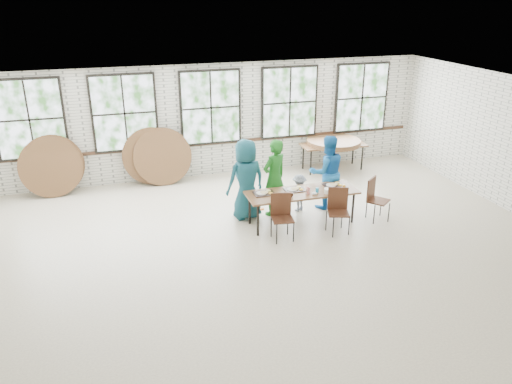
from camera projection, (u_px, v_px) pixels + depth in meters
room at (211, 109)px, 13.07m from camera, size 12.00×12.00×12.00m
dining_table at (302, 194)px, 10.65m from camera, size 2.41×0.82×0.74m
chair_near_left at (282, 212)px, 10.07m from camera, size 0.48×0.46×0.95m
chair_near_right at (338, 206)px, 10.35m from camera, size 0.53×0.52×0.95m
chair_spare at (375, 195)px, 10.91m from camera, size 0.58×0.58×0.95m
adult_teal at (246, 180)px, 10.86m from camera, size 0.97×0.73×1.80m
adult_green at (274, 178)px, 11.05m from camera, size 0.75×0.65×1.75m
toddler at (299, 193)px, 11.38m from camera, size 0.64×0.50×0.87m
adult_blue at (327, 172)px, 11.40m from camera, size 0.88×0.70×1.73m
storage_table at (333, 146)px, 13.93m from camera, size 1.84×0.84×0.74m
tabletop_clutter at (307, 190)px, 10.63m from camera, size 2.05×0.63×0.11m
round_tops_stacked at (334, 142)px, 13.89m from camera, size 1.50×1.50×0.13m
round_tops_leaning at (106, 161)px, 12.54m from camera, size 4.21×0.47×1.50m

